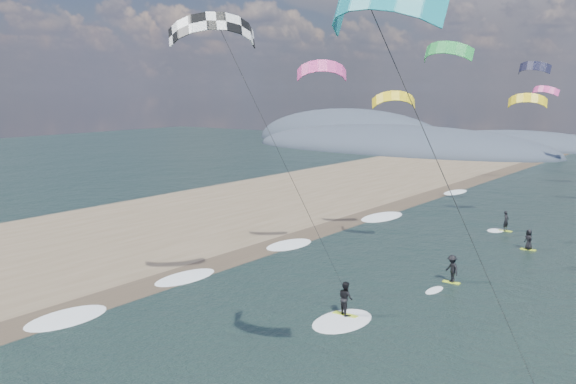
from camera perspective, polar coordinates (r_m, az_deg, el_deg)
The scene contains 8 objects.
sand_strip at distance 49.15m, azimuth -23.74°, elevation -5.80°, with size 26.00×240.00×0.00m, color brown.
wet_sand_strip at distance 39.51m, azimuth -14.90°, elevation -8.90°, with size 3.00×240.00×0.00m, color #382D23.
coastal_hills at distance 136.75m, azimuth 9.15°, elevation 4.07°, with size 80.00×41.00×15.00m.
kitesurfer_near_a at distance 19.48m, azimuth 10.75°, elevation 7.33°, with size 7.54×8.41×15.73m.
kitesurfer_near_b at distance 30.95m, azimuth -2.63°, elevation 6.69°, with size 7.04×9.41×16.01m.
far_kitesurfers at distance 47.19m, azimuth 17.12°, elevation -4.94°, with size 4.55×17.65×1.78m.
bg_kite_field at distance 69.71m, azimuth 22.08°, elevation 7.98°, with size 14.98×72.75×8.68m.
shoreline_surf at distance 41.64m, azimuth -8.71°, elevation -7.75°, with size 2.40×79.40×0.11m.
Camera 1 is at (17.61, -13.19, 12.11)m, focal length 40.00 mm.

